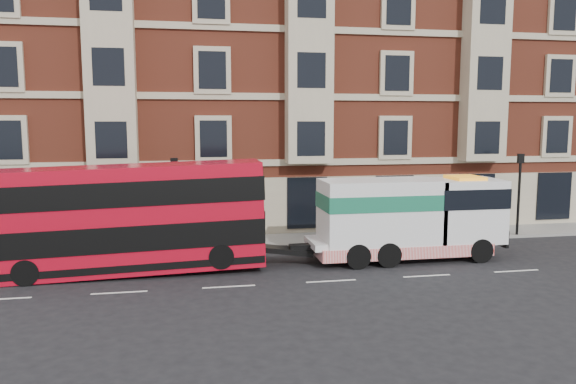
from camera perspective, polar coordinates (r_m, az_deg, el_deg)
The scene contains 8 objects.
ground at distance 22.29m, azimuth 4.40°, elevation -9.02°, with size 120.00×120.00×0.00m, color black.
sidewalk at distance 29.36m, azimuth 0.58°, elevation -4.85°, with size 90.00×3.00×0.15m, color slate.
victorian_terrace at distance 36.37m, azimuth -0.98°, elevation 13.31°, with size 45.00×12.00×20.40m.
lamp_post_west at distance 27.09m, azimuth -11.41°, elevation -0.44°, with size 0.35×0.15×4.35m.
lamp_post_east at distance 32.31m, azimuth 22.43°, elevation 0.38°, with size 0.35×0.15×4.35m.
double_decker_bus at distance 23.78m, azimuth -16.00°, elevation -2.43°, with size 10.97×2.52×4.44m.
tow_truck at distance 25.69m, azimuth 11.92°, elevation -2.53°, with size 8.78×2.60×3.66m.
pedestrian at distance 28.14m, azimuth -10.58°, elevation -3.67°, with size 0.59×0.39×1.62m, color #1B2836.
Camera 1 is at (-5.62, -20.65, 6.25)m, focal length 35.00 mm.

